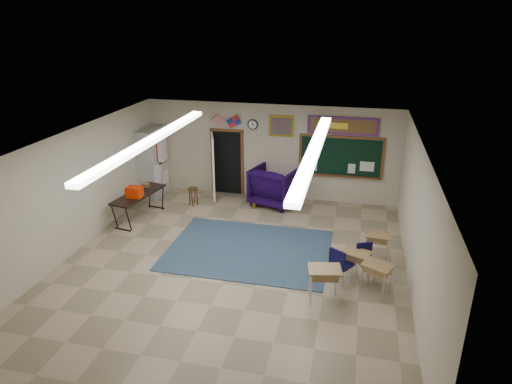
% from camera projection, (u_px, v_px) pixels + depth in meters
% --- Properties ---
extents(floor, '(9.00, 9.00, 0.00)m').
position_uv_depth(floor, '(232.00, 265.00, 10.80)').
color(floor, '#9D876C').
rests_on(floor, ground).
extents(back_wall, '(8.00, 0.04, 3.00)m').
position_uv_depth(back_wall, '(270.00, 152.00, 14.33)').
color(back_wall, '#AEA88D').
rests_on(back_wall, floor).
extents(front_wall, '(8.00, 0.04, 3.00)m').
position_uv_depth(front_wall, '(140.00, 335.00, 6.16)').
color(front_wall, '#AEA88D').
rests_on(front_wall, floor).
extents(left_wall, '(0.04, 9.00, 3.00)m').
position_uv_depth(left_wall, '(73.00, 192.00, 11.08)').
color(left_wall, '#AEA88D').
rests_on(left_wall, floor).
extents(right_wall, '(0.04, 9.00, 3.00)m').
position_uv_depth(right_wall, '(417.00, 224.00, 9.42)').
color(right_wall, '#AEA88D').
rests_on(right_wall, floor).
extents(ceiling, '(8.00, 9.00, 0.04)m').
position_uv_depth(ceiling, '(230.00, 142.00, 9.70)').
color(ceiling, silver).
rests_on(ceiling, back_wall).
extents(area_rug, '(4.00, 3.00, 0.02)m').
position_uv_depth(area_rug, '(248.00, 250.00, 11.48)').
color(area_rug, '#2F4459').
rests_on(area_rug, floor).
extents(fluorescent_strips, '(3.86, 6.00, 0.10)m').
position_uv_depth(fluorescent_strips, '(230.00, 145.00, 9.72)').
color(fluorescent_strips, white).
rests_on(fluorescent_strips, ceiling).
extents(doorway, '(1.10, 0.89, 2.16)m').
position_uv_depth(doorway, '(223.00, 163.00, 14.67)').
color(doorway, black).
rests_on(doorway, back_wall).
extents(chalkboard, '(2.55, 0.14, 1.30)m').
position_uv_depth(chalkboard, '(341.00, 158.00, 13.85)').
color(chalkboard, brown).
rests_on(chalkboard, back_wall).
extents(bulletin_board, '(2.10, 0.05, 0.55)m').
position_uv_depth(bulletin_board, '(343.00, 126.00, 13.50)').
color(bulletin_board, '#A91B0E').
rests_on(bulletin_board, back_wall).
extents(framed_art_print, '(0.75, 0.05, 0.65)m').
position_uv_depth(framed_art_print, '(281.00, 126.00, 13.92)').
color(framed_art_print, olive).
rests_on(framed_art_print, back_wall).
extents(wall_clock, '(0.32, 0.05, 0.32)m').
position_uv_depth(wall_clock, '(253.00, 124.00, 14.11)').
color(wall_clock, black).
rests_on(wall_clock, back_wall).
extents(wall_flags, '(1.16, 0.06, 0.70)m').
position_uv_depth(wall_flags, '(226.00, 119.00, 14.21)').
color(wall_flags, red).
rests_on(wall_flags, back_wall).
extents(storage_cabinet, '(0.59, 1.25, 2.20)m').
position_uv_depth(storage_cabinet, '(153.00, 162.00, 14.66)').
color(storage_cabinet, '#A3A39F').
rests_on(storage_cabinet, floor).
extents(wingback_armchair, '(1.60, 1.62, 1.19)m').
position_uv_depth(wingback_armchair, '(275.00, 186.00, 14.07)').
color(wingback_armchair, black).
rests_on(wingback_armchair, floor).
extents(student_chair_reading, '(0.47, 0.47, 0.87)m').
position_uv_depth(student_chair_reading, '(262.00, 189.00, 14.23)').
color(student_chair_reading, '#090832').
rests_on(student_chair_reading, floor).
extents(student_chair_desk_a, '(0.61, 0.61, 0.89)m').
position_uv_depth(student_chair_desk_a, '(342.00, 265.00, 9.92)').
color(student_chair_desk_a, '#090832').
rests_on(student_chair_desk_a, floor).
extents(student_chair_desk_b, '(0.54, 0.54, 0.82)m').
position_uv_depth(student_chair_desk_b, '(366.00, 263.00, 10.08)').
color(student_chair_desk_b, '#090832').
rests_on(student_chair_desk_b, floor).
extents(student_desk_front_left, '(0.70, 0.62, 0.70)m').
position_uv_depth(student_desk_front_left, '(355.00, 264.00, 10.07)').
color(student_desk_front_left, olive).
rests_on(student_desk_front_left, floor).
extents(student_desk_front_right, '(0.60, 0.47, 0.68)m').
position_uv_depth(student_desk_front_right, '(377.00, 246.00, 10.89)').
color(student_desk_front_right, olive).
rests_on(student_desk_front_right, floor).
extents(student_desk_back_left, '(0.74, 0.61, 0.79)m').
position_uv_depth(student_desk_back_left, '(324.00, 283.00, 9.26)').
color(student_desk_back_left, olive).
rests_on(student_desk_back_left, floor).
extents(student_desk_back_right, '(0.73, 0.67, 0.71)m').
position_uv_depth(student_desk_back_right, '(377.00, 278.00, 9.54)').
color(student_desk_back_right, olive).
rests_on(student_desk_back_right, floor).
extents(folding_table, '(0.92, 1.96, 1.07)m').
position_uv_depth(folding_table, '(140.00, 205.00, 13.09)').
color(folding_table, black).
rests_on(folding_table, floor).
extents(wooden_stool, '(0.32, 0.32, 0.57)m').
position_uv_depth(wooden_stool, '(193.00, 196.00, 14.05)').
color(wooden_stool, '#452F14').
rests_on(wooden_stool, floor).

